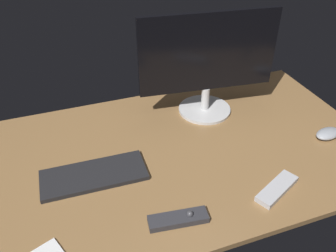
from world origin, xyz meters
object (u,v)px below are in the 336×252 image
computer_mouse (328,134)px  media_remote (179,219)px  keyboard (94,175)px  monitor (208,62)px  tv_remote (277,189)px

computer_mouse → media_remote: size_ratio=0.60×
keyboard → computer_mouse: size_ratio=3.20×
monitor → tv_remote: 54.60cm
keyboard → tv_remote: 59.13cm
tv_remote → media_remote: bearing=155.8°
media_remote → tv_remote: bearing=8.5°
media_remote → keyboard: bearing=133.6°
monitor → media_remote: monitor is taller
media_remote → tv_remote: (33.50, 0.72, -0.10)cm
computer_mouse → tv_remote: computer_mouse is taller
monitor → keyboard: monitor is taller
media_remote → tv_remote: 33.51cm
computer_mouse → tv_remote: 38.45cm
computer_mouse → media_remote: (-67.66, -18.36, -0.49)cm
keyboard → media_remote: (19.63, -26.66, 0.28)cm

